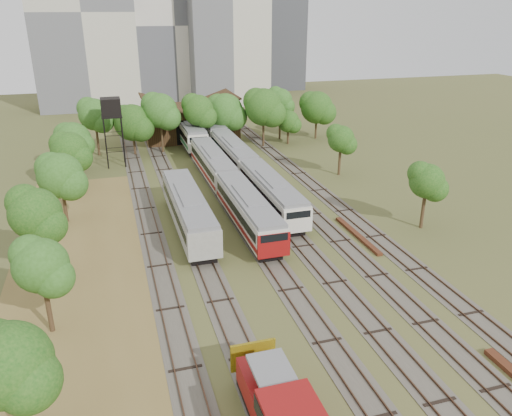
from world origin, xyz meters
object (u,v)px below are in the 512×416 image
object	(u,v)px
railcar_red_set	(228,185)
railcar_green_set	(234,154)
shunter_locomotive	(279,409)
water_tower	(111,109)

from	to	relation	value
railcar_red_set	railcar_green_set	bearing A→B (deg)	73.04
railcar_red_set	shunter_locomotive	distance (m)	36.26
railcar_green_set	water_tower	size ratio (longest dim) A/B	5.24
railcar_green_set	shunter_locomotive	xyz separation A→B (m)	(-10.00, -48.88, -0.15)
railcar_red_set	railcar_green_set	world-z (taller)	railcar_green_set
railcar_green_set	shunter_locomotive	distance (m)	49.89
railcar_red_set	water_tower	distance (m)	23.53
railcar_red_set	water_tower	world-z (taller)	water_tower
railcar_green_set	shunter_locomotive	bearing A→B (deg)	-101.56
railcar_red_set	railcar_green_set	size ratio (longest dim) A/B	0.66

